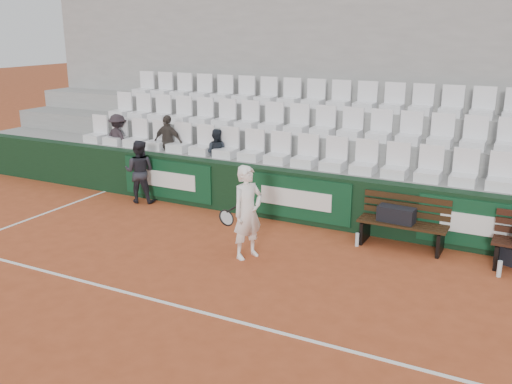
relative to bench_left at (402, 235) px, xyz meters
name	(u,v)px	position (x,y,z in m)	size (l,w,h in m)	color
ground	(196,311)	(-1.90, -3.56, -0.23)	(80.00, 80.00, 0.00)	#AC4A26
court_baseline	(196,311)	(-1.90, -3.56, -0.22)	(18.00, 0.06, 0.01)	white
back_barrier	(312,199)	(-1.83, 0.43, 0.28)	(18.00, 0.34, 1.00)	black
grandstand_tier_front	(321,190)	(-1.90, 1.06, 0.28)	(18.00, 0.95, 1.00)	gray
grandstand_tier_mid	(337,169)	(-1.90, 2.01, 0.50)	(18.00, 0.95, 1.45)	gray
grandstand_tier_back	(351,151)	(-1.90, 2.96, 0.72)	(18.00, 0.95, 1.90)	#969693
grandstand_rear_wall	(363,92)	(-1.90, 3.59, 1.98)	(18.00, 0.30, 4.40)	#979694
seat_row_front	(319,152)	(-1.90, 0.89, 1.09)	(11.90, 0.44, 0.63)	white
seat_row_mid	(336,122)	(-1.90, 1.84, 1.54)	(11.90, 0.44, 0.63)	white
seat_row_back	(352,95)	(-1.90, 2.79, 1.99)	(11.90, 0.44, 0.63)	silver
bench_left	(402,235)	(0.00, 0.00, 0.00)	(1.50, 0.56, 0.45)	#301D0E
sports_bag_left	(396,214)	(-0.11, -0.02, 0.36)	(0.62, 0.27, 0.27)	black
water_bottle_near	(357,240)	(-0.69, -0.30, -0.11)	(0.07, 0.07, 0.24)	silver
water_bottle_far	(499,269)	(1.62, -0.52, -0.10)	(0.07, 0.07, 0.26)	silver
tennis_player	(247,212)	(-2.16, -1.59, 0.55)	(0.78, 0.67, 1.56)	white
ball_kid	(140,171)	(-5.66, 0.05, 0.46)	(0.66, 0.52, 1.36)	black
spectator_a	(117,120)	(-6.95, 0.94, 1.35)	(0.75, 0.43, 1.15)	black
spectator_b	(167,123)	(-5.52, 0.94, 1.39)	(0.72, 0.30, 1.23)	#37312C
spectator_c	(216,132)	(-4.28, 0.94, 1.29)	(0.50, 0.39, 1.02)	black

